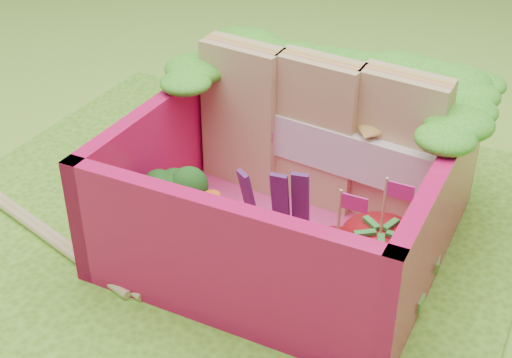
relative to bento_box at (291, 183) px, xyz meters
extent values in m
plane|color=#89CE3A|center=(-0.33, -0.11, -0.31)|extent=(14.00, 14.00, 0.00)
cube|color=#5C9922|center=(-0.33, -0.11, -0.29)|extent=(2.60, 2.60, 0.03)
cube|color=#E03982|center=(0.00, 0.00, -0.25)|extent=(1.30, 1.30, 0.05)
cube|color=#DB1257|center=(0.00, 0.61, 0.00)|extent=(1.30, 0.07, 0.55)
cube|color=#DB1257|center=(0.00, -0.61, 0.00)|extent=(1.30, 0.07, 0.55)
cube|color=#DB1257|center=(-0.61, 0.00, 0.00)|extent=(0.07, 1.30, 0.55)
cube|color=#DB1257|center=(0.61, 0.00, 0.00)|extent=(0.07, 1.30, 0.55)
ellipsoid|color=#348317|center=(-0.50, 0.58, 0.33)|extent=(0.30, 0.30, 0.11)
ellipsoid|color=#348317|center=(-0.38, 0.58, 0.33)|extent=(0.30, 0.30, 0.11)
ellipsoid|color=#348317|center=(-0.25, 0.58, 0.33)|extent=(0.30, 0.30, 0.11)
ellipsoid|color=#348317|center=(-0.12, 0.58, 0.33)|extent=(0.30, 0.30, 0.11)
ellipsoid|color=#348317|center=(0.00, 0.58, 0.33)|extent=(0.30, 0.30, 0.11)
ellipsoid|color=#348317|center=(0.13, 0.58, 0.33)|extent=(0.30, 0.30, 0.11)
ellipsoid|color=#348317|center=(0.25, 0.58, 0.33)|extent=(0.30, 0.30, 0.11)
ellipsoid|color=#348317|center=(0.38, 0.58, 0.33)|extent=(0.30, 0.30, 0.11)
ellipsoid|color=#348317|center=(0.50, 0.58, 0.33)|extent=(0.30, 0.30, 0.11)
ellipsoid|color=#348317|center=(-0.58, 0.10, 0.33)|extent=(0.27, 0.27, 0.10)
ellipsoid|color=#348317|center=(-0.58, 0.24, 0.33)|extent=(0.27, 0.27, 0.10)
ellipsoid|color=#348317|center=(-0.58, 0.38, 0.33)|extent=(0.27, 0.27, 0.10)
ellipsoid|color=#348317|center=(-0.58, 0.52, 0.33)|extent=(0.27, 0.27, 0.10)
ellipsoid|color=#348317|center=(-0.58, 0.66, 0.33)|extent=(0.27, 0.27, 0.10)
ellipsoid|color=#348317|center=(0.58, 0.10, 0.33)|extent=(0.27, 0.27, 0.10)
ellipsoid|color=#348317|center=(0.58, 0.24, 0.33)|extent=(0.27, 0.27, 0.10)
ellipsoid|color=#348317|center=(0.58, 0.38, 0.33)|extent=(0.27, 0.27, 0.10)
ellipsoid|color=#348317|center=(0.58, 0.52, 0.33)|extent=(0.27, 0.27, 0.10)
ellipsoid|color=#348317|center=(0.58, 0.66, 0.33)|extent=(0.27, 0.27, 0.10)
cube|color=tan|center=(-0.37, 0.28, 0.12)|extent=(0.40, 0.19, 0.68)
cube|color=tan|center=(0.00, 0.28, 0.12)|extent=(0.40, 0.19, 0.68)
cube|color=tan|center=(0.37, 0.28, 0.12)|extent=(0.40, 0.19, 0.68)
cube|color=white|center=(0.00, 0.28, 0.08)|extent=(1.24, 0.31, 0.20)
cylinder|color=#5D9C4B|center=(-0.45, -0.26, -0.15)|extent=(0.12, 0.12, 0.15)
ellipsoid|color=#144B17|center=(-0.45, -0.26, -0.02)|extent=(0.33, 0.33, 0.12)
cylinder|color=orange|center=(-0.33, -0.35, -0.08)|extent=(0.07, 0.07, 0.28)
cylinder|color=orange|center=(-0.24, -0.25, -0.10)|extent=(0.07, 0.07, 0.24)
cube|color=#371650|center=(-0.08, -0.20, -0.04)|extent=(0.07, 0.06, 0.38)
cube|color=#371650|center=(0.02, -0.15, -0.04)|extent=(0.07, 0.03, 0.38)
cube|color=#371650|center=(0.09, -0.10, -0.04)|extent=(0.07, 0.03, 0.38)
cone|color=red|center=(0.33, -0.33, -0.11)|extent=(0.24, 0.24, 0.24)
cylinder|color=tan|center=(0.33, -0.33, 0.13)|extent=(0.01, 0.01, 0.24)
cube|color=#D02282|center=(0.38, -0.33, 0.21)|extent=(0.10, 0.01, 0.06)
cone|color=red|center=(0.47, -0.25, -0.08)|extent=(0.28, 0.28, 0.28)
cylinder|color=tan|center=(0.47, -0.25, 0.18)|extent=(0.01, 0.01, 0.24)
cube|color=#D02282|center=(0.52, -0.25, 0.26)|extent=(0.10, 0.01, 0.06)
cube|color=#59AA35|center=(0.50, -0.03, -0.20)|extent=(0.33, 0.13, 0.05)
cube|color=#59AA35|center=(0.50, -0.26, -0.20)|extent=(0.32, 0.08, 0.05)
cube|color=#59AA35|center=(0.14, -0.40, -0.20)|extent=(0.21, 0.32, 0.05)
cube|color=#59AA35|center=(0.20, -0.41, -0.20)|extent=(0.32, 0.18, 0.05)
cube|color=#D0BA72|center=(-1.31, -0.36, -0.26)|extent=(1.95, 0.60, 0.04)
camera|label=1|loc=(1.00, -2.33, 1.61)|focal=50.00mm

